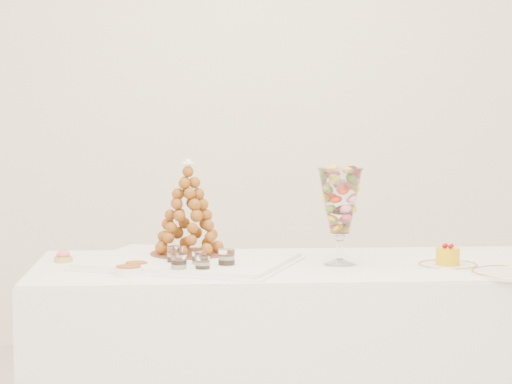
{
  "coord_description": "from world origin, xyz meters",
  "views": [
    {
      "loc": [
        -0.09,
        -3.16,
        1.27
      ],
      "look_at": [
        -0.0,
        0.22,
        0.97
      ],
      "focal_mm": 70.0,
      "sensor_mm": 36.0,
      "label": 1
    }
  ],
  "objects": [
    {
      "name": "verrine_a",
      "position": [
        -0.28,
        0.21,
        0.74
      ],
      "size": [
        0.06,
        0.06,
        0.08
      ],
      "primitive_type": "cylinder",
      "rotation": [
        0.0,
        0.0,
        0.13
      ],
      "color": "white",
      "rests_on": "buffet_table"
    },
    {
      "name": "verrine_b",
      "position": [
        -0.2,
        0.16,
        0.74
      ],
      "size": [
        0.06,
        0.06,
        0.06
      ],
      "primitive_type": "cylinder",
      "rotation": [
        0.0,
        0.0,
        0.31
      ],
      "color": "white",
      "rests_on": "buffet_table"
    },
    {
      "name": "lace_tray",
      "position": [
        -0.23,
        0.29,
        0.72
      ],
      "size": [
        0.8,
        0.7,
        0.02
      ],
      "primitive_type": "cube",
      "rotation": [
        0.0,
        0.0,
        -0.34
      ],
      "color": "white",
      "rests_on": "buffet_table"
    },
    {
      "name": "croquembouche",
      "position": [
        -0.24,
        0.38,
        0.89
      ],
      "size": [
        0.29,
        0.29,
        0.34
      ],
      "rotation": [
        0.0,
        0.0,
        -0.34
      ],
      "color": "brown",
      "rests_on": "lace_tray"
    },
    {
      "name": "ramekin_front",
      "position": [
        -0.42,
        0.07,
        0.72
      ],
      "size": [
        0.09,
        0.09,
        0.03
      ],
      "primitive_type": "cylinder",
      "color": "white",
      "rests_on": "buffet_table"
    },
    {
      "name": "mousse_cake",
      "position": [
        0.65,
        0.2,
        0.74
      ],
      "size": [
        0.08,
        0.08,
        0.07
      ],
      "color": "#E5A90A",
      "rests_on": "cake_plate"
    },
    {
      "name": "macaron_vase",
      "position": [
        0.29,
        0.28,
        0.92
      ],
      "size": [
        0.15,
        0.15,
        0.34
      ],
      "color": "white",
      "rests_on": "buffet_table"
    },
    {
      "name": "ramekin_back",
      "position": [
        -0.41,
        0.16,
        0.72
      ],
      "size": [
        0.08,
        0.08,
        0.03
      ],
      "primitive_type": "cylinder",
      "color": "white",
      "rests_on": "buffet_table"
    },
    {
      "name": "cake_plate",
      "position": [
        0.66,
        0.21,
        0.71
      ],
      "size": [
        0.21,
        0.21,
        0.01
      ],
      "primitive_type": "cylinder",
      "color": "white",
      "rests_on": "buffet_table"
    },
    {
      "name": "buffet_table",
      "position": [
        0.15,
        0.29,
        0.35
      ],
      "size": [
        1.89,
        0.82,
        0.71
      ],
      "rotation": [
        0.0,
        0.0,
        0.04
      ],
      "color": "white",
      "rests_on": "ground"
    },
    {
      "name": "verrine_d",
      "position": [
        -0.26,
        0.07,
        0.74
      ],
      "size": [
        0.05,
        0.05,
        0.07
      ],
      "primitive_type": "cylinder",
      "rotation": [
        0.0,
        0.0,
        0.05
      ],
      "color": "white",
      "rests_on": "buffet_table"
    },
    {
      "name": "pink_tart",
      "position": [
        -0.68,
        0.35,
        0.72
      ],
      "size": [
        0.07,
        0.07,
        0.04
      ],
      "color": "tan",
      "rests_on": "buffet_table"
    },
    {
      "name": "verrine_c",
      "position": [
        -0.1,
        0.14,
        0.74
      ],
      "size": [
        0.07,
        0.07,
        0.08
      ],
      "primitive_type": "cylinder",
      "rotation": [
        0.0,
        0.0,
        -0.32
      ],
      "color": "white",
      "rests_on": "buffet_table"
    },
    {
      "name": "spare_plate",
      "position": [
        0.83,
        0.04,
        0.71
      ],
      "size": [
        0.27,
        0.27,
        0.01
      ],
      "primitive_type": "cylinder",
      "color": "white",
      "rests_on": "buffet_table"
    },
    {
      "name": "verrine_e",
      "position": [
        -0.18,
        0.07,
        0.74
      ],
      "size": [
        0.06,
        0.06,
        0.06
      ],
      "primitive_type": "cylinder",
      "rotation": [
        0.0,
        0.0,
        0.19
      ],
      "color": "white",
      "rests_on": "buffet_table"
    }
  ]
}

